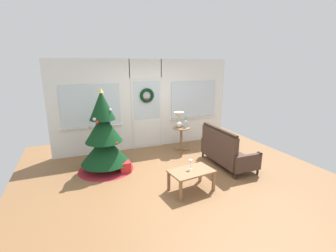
# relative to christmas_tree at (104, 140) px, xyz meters

# --- Properties ---
(ground_plane) EXTENTS (6.76, 6.76, 0.00)m
(ground_plane) POSITION_rel_christmas_tree_xyz_m (1.39, -0.90, -0.74)
(ground_plane) COLOR brown
(back_wall_with_door) EXTENTS (5.20, 0.19, 2.55)m
(back_wall_with_door) POSITION_rel_christmas_tree_xyz_m (1.39, 1.18, 0.55)
(back_wall_with_door) COLOR white
(back_wall_with_door) RESTS_ON ground
(christmas_tree) EXTENTS (1.28, 1.28, 1.92)m
(christmas_tree) POSITION_rel_christmas_tree_xyz_m (0.00, 0.00, 0.00)
(christmas_tree) COLOR #4C331E
(christmas_tree) RESTS_ON ground
(settee_sofa) EXTENTS (0.73, 1.52, 0.96)m
(settee_sofa) POSITION_rel_christmas_tree_xyz_m (2.71, -0.87, -0.36)
(settee_sofa) COLOR black
(settee_sofa) RESTS_ON ground
(side_table) EXTENTS (0.50, 0.48, 0.69)m
(side_table) POSITION_rel_christmas_tree_xyz_m (2.17, 0.45, -0.25)
(side_table) COLOR #8E6642
(side_table) RESTS_ON ground
(table_lamp) EXTENTS (0.28, 0.28, 0.44)m
(table_lamp) POSITION_rel_christmas_tree_xyz_m (2.11, 0.49, 0.24)
(table_lamp) COLOR silver
(table_lamp) RESTS_ON side_table
(flower_vase) EXTENTS (0.11, 0.10, 0.35)m
(flower_vase) POSITION_rel_christmas_tree_xyz_m (2.27, 0.39, 0.07)
(flower_vase) COLOR #99ADBC
(flower_vase) RESTS_ON side_table
(coffee_table) EXTENTS (0.89, 0.61, 0.42)m
(coffee_table) POSITION_rel_christmas_tree_xyz_m (1.41, -1.61, -0.38)
(coffee_table) COLOR #8E6642
(coffee_table) RESTS_ON ground
(wine_glass) EXTENTS (0.08, 0.08, 0.20)m
(wine_glass) POSITION_rel_christmas_tree_xyz_m (1.42, -1.54, -0.18)
(wine_glass) COLOR silver
(wine_glass) RESTS_ON coffee_table
(gift_box) EXTENTS (0.24, 0.21, 0.24)m
(gift_box) POSITION_rel_christmas_tree_xyz_m (0.39, -0.30, -0.62)
(gift_box) COLOR red
(gift_box) RESTS_ON ground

